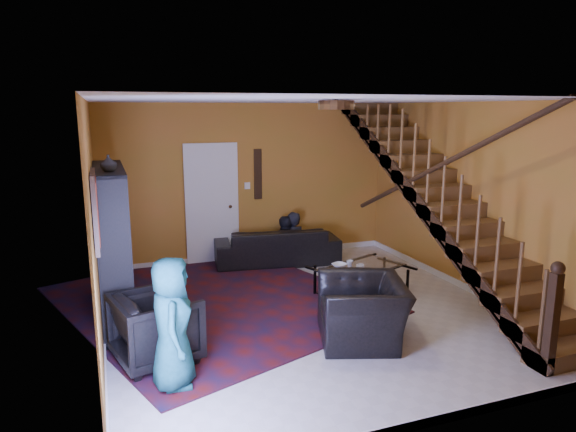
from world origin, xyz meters
The scene contains 21 objects.
floor centered at (0.00, 0.00, 0.00)m, with size 5.50×5.50×0.00m, color beige.
room centered at (-1.33, 1.33, 0.05)m, with size 5.50×5.50×5.50m.
staircase centered at (2.12, 0.00, 1.40)m, with size 0.95×5.02×3.18m.
bookshelf centered at (-2.40, 0.60, 0.96)m, with size 0.35×1.80×2.00m.
door centered at (-0.70, 2.73, 1.02)m, with size 0.82×0.05×2.05m, color silver.
framed_picture centered at (-2.57, -0.90, 1.75)m, with size 0.04×0.74×0.74m, color maroon.
wall_hanging centered at (0.15, 2.73, 1.55)m, with size 0.14×0.03×0.90m, color black.
ceiling_fixture centered at (0.00, -0.80, 2.74)m, with size 0.40×0.40×0.10m, color #3F2814.
rug centered at (-1.09, 0.86, 0.01)m, with size 3.70×4.23×0.02m, color #4A0F0D.
sofa centered at (0.35, 2.30, 0.32)m, with size 2.18×0.85×0.64m, color black.
armchair_left centered at (-2.05, -0.71, 0.38)m, with size 0.82×0.84×0.77m, color black.
armchair_right centered at (0.30, -0.99, 0.36)m, with size 1.11×0.97×0.72m, color black.
person_adult_a centered at (0.67, 2.35, 0.22)m, with size 0.49×0.32×1.34m, color black.
person_adult_b centered at (0.51, 2.35, 0.19)m, with size 0.62×0.48×1.28m, color black.
person_child centered at (-1.95, -1.30, 0.66)m, with size 0.65×0.42×1.33m, color #1B5D67.
coffee_table centered at (0.93, 0.24, 0.27)m, with size 1.40×1.11×0.47m.
cup_a centered at (0.84, 0.08, 0.51)m, with size 0.12×0.12×0.09m, color #999999.
cup_b centered at (0.79, 0.30, 0.51)m, with size 0.10×0.10×0.09m, color #999999.
bowl centered at (0.64, 0.34, 0.49)m, with size 0.20×0.20×0.05m, color #999999.
vase centered at (-2.41, 0.10, 2.10)m, with size 0.18×0.18×0.19m, color #999999.
popcorn_bucket centered at (-2.10, -0.85, 0.09)m, with size 0.13×0.13×0.15m, color red.
Camera 1 is at (-2.49, -6.05, 2.70)m, focal length 32.00 mm.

